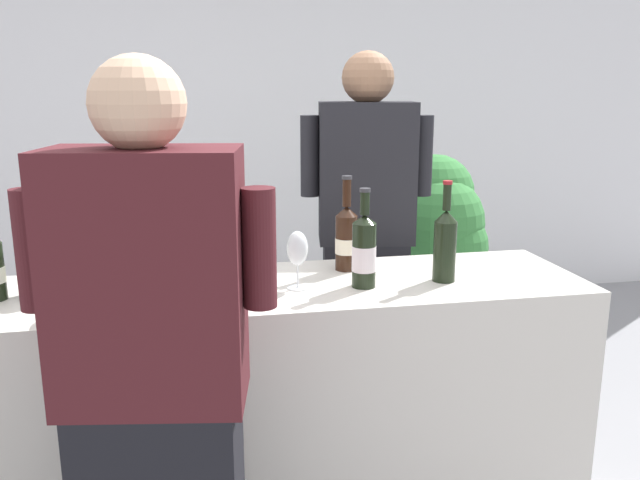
{
  "coord_description": "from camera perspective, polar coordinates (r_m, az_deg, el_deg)",
  "views": [
    {
      "loc": [
        -0.25,
        -2.09,
        1.6
      ],
      "look_at": [
        0.15,
        0.0,
        1.1
      ],
      "focal_mm": 36.41,
      "sensor_mm": 36.0,
      "label": 1
    }
  ],
  "objects": [
    {
      "name": "potted_shrub",
      "position": [
        3.42,
        10.31,
        0.35
      ],
      "size": [
        0.48,
        0.54,
        1.26
      ],
      "color": "brown",
      "rests_on": "ground_plane"
    },
    {
      "name": "ice_bucket",
      "position": [
        2.03,
        -15.75,
        -2.61
      ],
      "size": [
        0.24,
        0.24,
        0.23
      ],
      "color": "silver",
      "rests_on": "counter"
    },
    {
      "name": "wine_bottle_4",
      "position": [
        2.25,
        -13.33,
        -0.74
      ],
      "size": [
        0.08,
        0.08,
        0.33
      ],
      "color": "black",
      "rests_on": "counter"
    },
    {
      "name": "person_server",
      "position": [
        2.86,
        3.97,
        -1.73
      ],
      "size": [
        0.56,
        0.3,
        1.75
      ],
      "color": "black",
      "rests_on": "ground_plane"
    },
    {
      "name": "person_guest",
      "position": [
        1.7,
        -14.11,
        -14.64
      ],
      "size": [
        0.59,
        0.31,
        1.68
      ],
      "color": "black",
      "rests_on": "ground_plane"
    },
    {
      "name": "wine_bottle_0",
      "position": [
        2.22,
        -9.51,
        -1.07
      ],
      "size": [
        0.08,
        0.08,
        0.3
      ],
      "color": "black",
      "rests_on": "counter"
    },
    {
      "name": "wine_bottle_2",
      "position": [
        2.14,
        -7.72,
        -1.19
      ],
      "size": [
        0.08,
        0.08,
        0.35
      ],
      "color": "black",
      "rests_on": "counter"
    },
    {
      "name": "wall_back",
      "position": [
        4.7,
        -8.1,
        10.74
      ],
      "size": [
        8.0,
        0.1,
        2.8
      ],
      "primitive_type": "cube",
      "color": "white",
      "rests_on": "ground_plane"
    },
    {
      "name": "wine_bottle_6",
      "position": [
        2.25,
        10.93,
        -0.29
      ],
      "size": [
        0.08,
        0.08,
        0.35
      ],
      "color": "black",
      "rests_on": "counter"
    },
    {
      "name": "wine_bottle_3",
      "position": [
        2.25,
        -24.22,
        -1.91
      ],
      "size": [
        0.08,
        0.08,
        0.31
      ],
      "color": "black",
      "rests_on": "counter"
    },
    {
      "name": "wine_bottle_1",
      "position": [
        2.21,
        -21.61,
        -1.79
      ],
      "size": [
        0.08,
        0.08,
        0.32
      ],
      "color": "black",
      "rests_on": "counter"
    },
    {
      "name": "counter",
      "position": [
        2.39,
        -3.76,
        -14.91
      ],
      "size": [
        2.14,
        0.58,
        0.95
      ],
      "primitive_type": "cube",
      "color": "beige",
      "rests_on": "ground_plane"
    },
    {
      "name": "wine_bottle_5",
      "position": [
        2.16,
        3.89,
        -0.97
      ],
      "size": [
        0.08,
        0.08,
        0.33
      ],
      "color": "black",
      "rests_on": "counter"
    },
    {
      "name": "wine_glass",
      "position": [
        2.13,
        -2.0,
        -0.93
      ],
      "size": [
        0.07,
        0.07,
        0.2
      ],
      "color": "silver",
      "rests_on": "counter"
    },
    {
      "name": "wine_bottle_8",
      "position": [
        2.35,
        2.33,
        0.27
      ],
      "size": [
        0.08,
        0.08,
        0.35
      ],
      "color": "black",
      "rests_on": "counter"
    }
  ]
}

